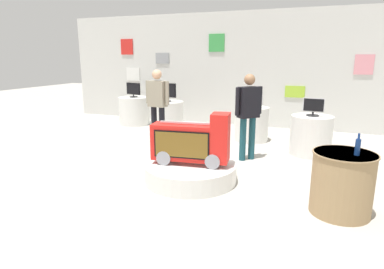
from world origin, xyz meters
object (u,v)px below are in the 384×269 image
Objects in this scene: tv_on_center_rear at (166,91)px; shopper_browsing_rear at (248,111)px; novelty_firetruck_tv at (192,143)px; tv_on_right_rear at (313,107)px; tv_on_left_rear at (253,98)px; tv_on_far_right at (133,90)px; shopper_browsing_near_truck at (158,103)px; bottle_on_side_table at (358,146)px; display_pedestal_right_rear at (311,135)px; display_pedestal_far_right at (134,111)px; display_pedestal_left_rear at (251,124)px; display_pedestal_center_rear at (167,116)px; side_table_round at (342,183)px; main_display_pedestal at (190,172)px.

shopper_browsing_rear reaches higher than tv_on_center_rear.
novelty_firetruck_tv is 2.76m from tv_on_right_rear.
tv_on_left_rear is 0.90× the size of tv_on_center_rear.
tv_on_far_right is 0.30× the size of shopper_browsing_near_truck.
novelty_firetruck_tv is at bearing 169.68° from bottle_on_side_table.
display_pedestal_far_right is at bearing 164.04° from display_pedestal_right_rear.
shopper_browsing_near_truck reaches higher than display_pedestal_left_rear.
tv_on_far_right is at bearing 169.09° from tv_on_left_rear.
bottle_on_side_table reaches higher than display_pedestal_right_rear.
tv_on_center_rear is at bearing 166.01° from display_pedestal_right_rear.
tv_on_center_rear is 1.50m from display_pedestal_far_right.
display_pedestal_center_rear is at bearing 93.79° from tv_on_center_rear.
display_pedestal_right_rear and side_table_round have the same top height.
display_pedestal_far_right is at bearing 158.90° from display_pedestal_center_rear.
main_display_pedestal is 2.40m from bottle_on_side_table.
display_pedestal_right_rear is (1.68, 2.17, -0.22)m from novelty_firetruck_tv.
shopper_browsing_near_truck is (-3.58, 1.98, 0.08)m from bottle_on_side_table.
side_table_round is at bearing -28.97° from shopper_browsing_near_truck.
display_pedestal_right_rear is at bearing -28.01° from tv_on_left_rear.
display_pedestal_center_rear is at bearing 145.86° from shopper_browsing_rear.
display_pedestal_center_rear is at bearing -20.96° from tv_on_far_right.
display_pedestal_center_rear is 1.72× the size of tv_on_far_right.
bottle_on_side_table is at bearing -40.29° from display_pedestal_center_rear.
display_pedestal_center_rear is 1.48m from tv_on_far_right.
tv_on_far_right is 4.27m from shopper_browsing_rear.
tv_on_far_right is at bearing 143.56° from bottle_on_side_table.
display_pedestal_right_rear is 2.55m from side_table_round.
shopper_browsing_rear is (0.20, -1.46, -0.05)m from tv_on_left_rear.
tv_on_center_rear is 0.33× the size of shopper_browsing_near_truck.
display_pedestal_left_rear is at bearing 118.26° from side_table_round.
shopper_browsing_near_truck reaches higher than bottle_on_side_table.
bottle_on_side_table is (2.24, -0.41, 0.75)m from main_display_pedestal.
tv_on_left_rear is at bearing -10.97° from display_pedestal_far_right.
display_pedestal_far_right is (-1.26, 0.49, -0.65)m from tv_on_center_rear.
display_pedestal_center_rear and display_pedestal_far_right have the same top height.
main_display_pedestal is 2.17m from side_table_round.
display_pedestal_left_rear is at bearing -10.86° from tv_on_far_right.
display_pedestal_center_rear is at bearing 165.95° from display_pedestal_right_rear.
display_pedestal_left_rear is at bearing 97.94° from shopper_browsing_rear.
tv_on_center_rear is 3.71m from display_pedestal_right_rear.
main_display_pedestal is 1.65× the size of display_pedestal_far_right.
tv_on_left_rear is at bearing -4.79° from tv_on_center_rear.
shopper_browsing_near_truck is (1.75, -1.97, -0.03)m from tv_on_far_right.
shopper_browsing_near_truck is at bearing -143.42° from tv_on_left_rear.
tv_on_right_rear reaches higher than display_pedestal_right_rear.
main_display_pedestal is at bearing -58.94° from display_pedestal_center_rear.
tv_on_center_rear reaches higher than display_pedestal_left_rear.
tv_on_center_rear is at bearing 175.21° from tv_on_left_rear.
tv_on_far_right is (-1.26, 0.48, 0.60)m from display_pedestal_center_rear.
novelty_firetruck_tv is at bearing -127.83° from tv_on_right_rear.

